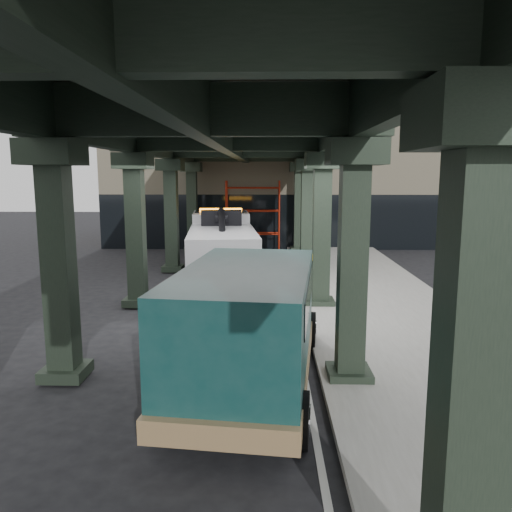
# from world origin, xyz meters

# --- Properties ---
(ground) EXTENTS (90.00, 90.00, 0.00)m
(ground) POSITION_xyz_m (0.00, 0.00, 0.00)
(ground) COLOR black
(ground) RESTS_ON ground
(sidewalk) EXTENTS (5.00, 40.00, 0.15)m
(sidewalk) POSITION_xyz_m (4.50, 2.00, 0.07)
(sidewalk) COLOR gray
(sidewalk) RESTS_ON ground
(lane_stripe) EXTENTS (0.12, 38.00, 0.01)m
(lane_stripe) POSITION_xyz_m (1.70, 2.00, 0.01)
(lane_stripe) COLOR silver
(lane_stripe) RESTS_ON ground
(viaduct) EXTENTS (7.40, 32.00, 6.40)m
(viaduct) POSITION_xyz_m (-0.40, 2.00, 5.46)
(viaduct) COLOR black
(viaduct) RESTS_ON ground
(building) EXTENTS (22.00, 10.00, 8.00)m
(building) POSITION_xyz_m (2.00, 20.00, 4.00)
(building) COLOR #C6B793
(building) RESTS_ON ground
(scaffolding) EXTENTS (3.08, 0.88, 4.00)m
(scaffolding) POSITION_xyz_m (0.00, 14.64, 2.11)
(scaffolding) COLOR #AB220D
(scaffolding) RESTS_ON ground
(tow_truck) EXTENTS (3.44, 9.24, 2.96)m
(tow_truck) POSITION_xyz_m (-1.08, 6.84, 1.44)
(tow_truck) COLOR black
(tow_truck) RESTS_ON ground
(towed_van) EXTENTS (3.15, 6.59, 2.58)m
(towed_van) POSITION_xyz_m (0.53, -4.42, 1.39)
(towed_van) COLOR #0F3837
(towed_van) RESTS_ON ground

